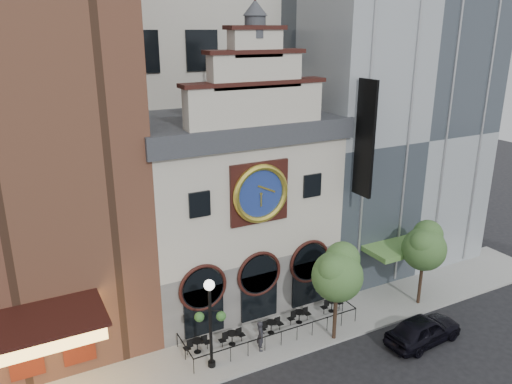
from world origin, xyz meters
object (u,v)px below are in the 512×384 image
object	(u,v)px
bistro_0	(197,345)
bistro_2	(271,326)
lamppost	(210,314)
pedestrian	(261,336)
car_right	(423,329)
bistro_4	(332,305)
tree_right	(425,245)
bistro_3	(299,316)
tree_left	(338,272)
bistro_1	(232,337)

from	to	relation	value
bistro_0	bistro_2	size ratio (longest dim) A/B	1.00
bistro_2	lamppost	size ratio (longest dim) A/B	0.31
bistro_0	pedestrian	bearing A→B (deg)	-23.58
bistro_2	car_right	world-z (taller)	car_right
bistro_0	bistro_4	size ratio (longest dim) A/B	1.00
bistro_0	car_right	bearing A→B (deg)	-22.51
bistro_2	car_right	distance (m)	8.81
pedestrian	tree_right	world-z (taller)	tree_right
bistro_0	pedestrian	size ratio (longest dim) A/B	0.87
bistro_3	bistro_0	bearing A→B (deg)	178.77
bistro_2	pedestrian	world-z (taller)	pedestrian
car_right	tree_left	xyz separation A→B (m)	(-4.39, 2.59, 3.57)
tree_left	bistro_4	bearing A→B (deg)	57.19
lamppost	tree_right	xyz separation A→B (m)	(14.68, -0.25, 0.90)
bistro_3	bistro_4	distance (m)	2.54
bistro_0	tree_left	world-z (taller)	tree_left
bistro_3	tree_right	bearing A→B (deg)	-10.93
bistro_3	car_right	xyz separation A→B (m)	(5.40, -4.84, 0.23)
bistro_0	bistro_2	world-z (taller)	same
car_right	tree_left	bearing A→B (deg)	54.78
lamppost	tree_right	bearing A→B (deg)	22.83
pedestrian	tree_right	distance (m)	12.10
tree_left	bistro_3	bearing A→B (deg)	114.20
bistro_0	lamppost	bearing A→B (deg)	-80.81
bistro_2	pedestrian	xyz separation A→B (m)	(-1.30, -1.12, 0.44)
tree_right	bistro_0	bearing A→B (deg)	173.33
bistro_1	tree_left	size ratio (longest dim) A/B	0.27
lamppost	tree_left	bearing A→B (deg)	16.89
bistro_2	tree_right	bearing A→B (deg)	-7.92
bistro_3	bistro_4	xyz separation A→B (m)	(2.54, 0.13, 0.00)
car_right	bistro_1	bearing A→B (deg)	59.99
bistro_2	tree_right	xyz separation A→B (m)	(10.37, -1.44, 3.63)
bistro_4	lamppost	xyz separation A→B (m)	(-8.92, -1.48, 2.73)
lamppost	tree_right	size ratio (longest dim) A/B	0.92
bistro_4	tree_left	bearing A→B (deg)	-122.81
bistro_0	tree_left	xyz separation A→B (m)	(7.63, -2.39, 3.80)
bistro_4	tree_left	world-z (taller)	tree_left
bistro_0	bistro_3	distance (m)	6.62
lamppost	bistro_1	bearing A→B (deg)	58.78
car_right	pedestrian	bearing A→B (deg)	63.23
bistro_1	bistro_3	bearing A→B (deg)	1.29
bistro_0	tree_left	size ratio (longest dim) A/B	0.27
pedestrian	lamppost	size ratio (longest dim) A/B	0.35
bistro_2	tree_right	world-z (taller)	tree_right
bistro_3	lamppost	world-z (taller)	lamppost
tree_left	bistro_1	bearing A→B (deg)	159.07
bistro_2	tree_right	distance (m)	11.08
bistro_0	tree_left	distance (m)	8.85
bistro_3	tree_right	world-z (taller)	tree_right
car_right	tree_right	distance (m)	5.52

